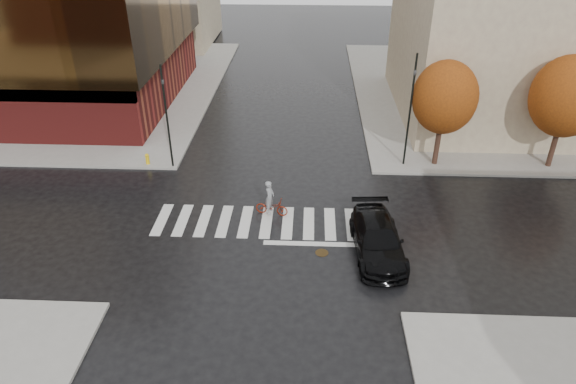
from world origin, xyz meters
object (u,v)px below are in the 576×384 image
object	(u,v)px
traffic_light_nw	(166,112)
traffic_light_ne	(411,104)
sedan	(378,239)
fire_hydrant	(147,158)
cyclist	(271,203)

from	to	relation	value
traffic_light_nw	traffic_light_ne	distance (m)	14.38
traffic_light_nw	traffic_light_ne	world-z (taller)	traffic_light_ne
sedan	traffic_light_ne	size ratio (longest dim) A/B	0.78
traffic_light_nw	fire_hydrant	bearing A→B (deg)	-84.71
traffic_light_nw	traffic_light_ne	size ratio (longest dim) A/B	0.92
fire_hydrant	traffic_light_ne	bearing A→B (deg)	2.64
traffic_light_ne	sedan	bearing A→B (deg)	65.38
sedan	cyclist	distance (m)	6.11
cyclist	fire_hydrant	distance (m)	9.65
cyclist	traffic_light_ne	distance (m)	10.43
cyclist	traffic_light_nw	size ratio (longest dim) A/B	0.31
sedan	fire_hydrant	xyz separation A→B (m)	(-13.36, 8.36, -0.25)
sedan	cyclist	xyz separation A→B (m)	(-5.25, 3.13, -0.11)
fire_hydrant	traffic_light_nw	bearing A→B (deg)	-7.02
traffic_light_ne	fire_hydrant	distance (m)	16.37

